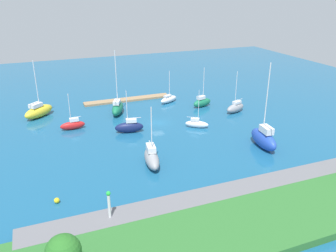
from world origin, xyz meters
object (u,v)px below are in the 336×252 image
(park_tree_midwest, at_px, (63,252))
(sailboat_gray_far_north, at_px, (235,108))
(sailboat_gray_near_pier, at_px, (152,158))
(sailboat_green_off_beacon, at_px, (202,102))
(pier_dock, at_px, (127,100))
(harbor_beacon, at_px, (109,202))
(sailboat_white_along_channel, at_px, (169,99))
(sailboat_blue_outer_mooring, at_px, (264,138))
(sailboat_green_center_basin, at_px, (118,108))
(sailboat_white_lone_north, at_px, (197,124))
(sailboat_navy_far_south, at_px, (129,127))
(sailboat_red_by_breakwater, at_px, (73,125))
(mooring_buoy_yellow, at_px, (57,200))
(sailboat_yellow_lone_south, at_px, (39,111))

(park_tree_midwest, xyz_separation_m, sailboat_gray_far_north, (-42.87, -38.18, -3.15))
(sailboat_gray_near_pier, bearing_deg, sailboat_green_off_beacon, 147.32)
(pier_dock, bearing_deg, park_tree_midwest, 69.07)
(harbor_beacon, xyz_separation_m, sailboat_white_along_channel, (-24.84, -42.81, -2.29))
(sailboat_blue_outer_mooring, distance_m, sailboat_green_center_basin, 34.49)
(sailboat_white_along_channel, bearing_deg, park_tree_midwest, -148.89)
(sailboat_white_lone_north, xyz_separation_m, sailboat_blue_outer_mooring, (-7.19, 13.19, 0.94))
(sailboat_white_along_channel, distance_m, sailboat_gray_far_north, 17.40)
(pier_dock, distance_m, park_tree_midwest, 60.41)
(pier_dock, height_order, sailboat_green_center_basin, sailboat_green_center_basin)
(sailboat_white_along_channel, bearing_deg, pier_dock, 122.34)
(sailboat_green_center_basin, bearing_deg, sailboat_navy_far_south, -158.71)
(sailboat_navy_far_south, bearing_deg, sailboat_green_center_basin, -82.04)
(sailboat_red_by_breakwater, bearing_deg, sailboat_gray_near_pier, 113.80)
(sailboat_green_center_basin, bearing_deg, sailboat_blue_outer_mooring, -119.72)
(sailboat_green_off_beacon, height_order, sailboat_green_center_basin, sailboat_green_center_basin)
(sailboat_white_along_channel, height_order, sailboat_green_center_basin, sailboat_green_center_basin)
(harbor_beacon, height_order, sailboat_red_by_breakwater, sailboat_red_by_breakwater)
(pier_dock, relative_size, mooring_buoy_yellow, 29.18)
(sailboat_white_along_channel, bearing_deg, sailboat_blue_outer_mooring, -105.89)
(sailboat_gray_near_pier, distance_m, sailboat_green_center_basin, 26.72)
(pier_dock, height_order, sailboat_blue_outer_mooring, sailboat_blue_outer_mooring)
(mooring_buoy_yellow, bearing_deg, pier_dock, -117.38)
(mooring_buoy_yellow, bearing_deg, sailboat_white_along_channel, -130.75)
(park_tree_midwest, distance_m, sailboat_green_off_beacon, 58.42)
(sailboat_yellow_lone_south, relative_size, sailboat_navy_far_south, 1.45)
(sailboat_red_by_breakwater, relative_size, sailboat_white_along_channel, 0.94)
(sailboat_red_by_breakwater, relative_size, sailboat_gray_far_north, 0.79)
(sailboat_blue_outer_mooring, relative_size, sailboat_gray_far_north, 1.59)
(sailboat_gray_near_pier, bearing_deg, sailboat_gray_far_north, 132.04)
(sailboat_white_lone_north, height_order, sailboat_gray_far_north, sailboat_gray_far_north)
(sailboat_navy_far_south, bearing_deg, sailboat_white_along_channel, -123.58)
(pier_dock, height_order, sailboat_red_by_breakwater, sailboat_red_by_breakwater)
(sailboat_green_center_basin, bearing_deg, sailboat_gray_near_pier, -158.16)
(sailboat_green_center_basin, relative_size, mooring_buoy_yellow, 19.08)
(sailboat_green_off_beacon, xyz_separation_m, sailboat_gray_near_pier, (21.45, 24.08, 0.23))
(park_tree_midwest, bearing_deg, sailboat_gray_far_north, -138.31)
(pier_dock, relative_size, harbor_beacon, 6.00)
(sailboat_white_lone_north, relative_size, sailboat_red_by_breakwater, 1.06)
(sailboat_white_along_channel, bearing_deg, sailboat_white_lone_north, -119.98)
(pier_dock, xyz_separation_m, sailboat_gray_far_north, (-21.34, 18.12, 0.89))
(park_tree_midwest, relative_size, sailboat_white_along_channel, 0.61)
(harbor_beacon, relative_size, sailboat_green_off_beacon, 0.38)
(mooring_buoy_yellow, bearing_deg, sailboat_yellow_lone_south, -88.93)
(sailboat_gray_near_pier, bearing_deg, park_tree_midwest, -28.61)
(harbor_beacon, distance_m, sailboat_white_lone_north, 34.70)
(harbor_beacon, height_order, sailboat_yellow_lone_south, sailboat_yellow_lone_south)
(sailboat_gray_far_north, bearing_deg, pier_dock, -60.66)
(harbor_beacon, bearing_deg, pier_dock, -107.72)
(sailboat_gray_far_north, bearing_deg, sailboat_white_lone_north, 2.24)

